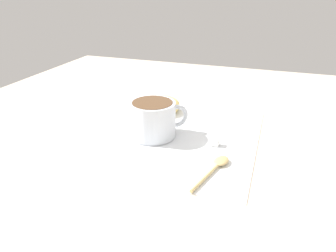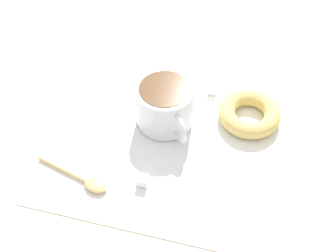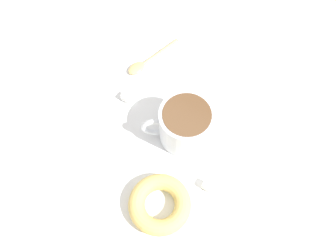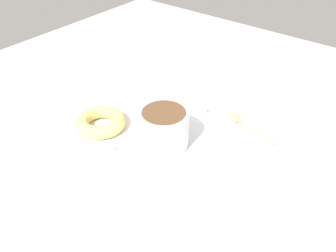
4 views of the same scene
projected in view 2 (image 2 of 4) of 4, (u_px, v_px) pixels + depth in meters
ground_plane at (177, 152)px, 74.46cm from camera, size 120.00×120.00×2.00cm
napkin at (168, 135)px, 75.29cm from camera, size 36.19×36.19×0.30cm
coffee_cup at (165, 105)px, 74.21cm from camera, size 9.44×10.93×7.29cm
donut at (249, 114)px, 76.26cm from camera, size 10.10×10.10×2.68cm
spoon at (87, 181)px, 68.78cm from camera, size 12.38×4.53×0.90cm
sugar_cube at (212, 89)px, 80.84cm from camera, size 1.44×1.44×1.44cm
sugar_cube_extra at (142, 180)px, 68.43cm from camera, size 1.53×1.53×1.53cm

